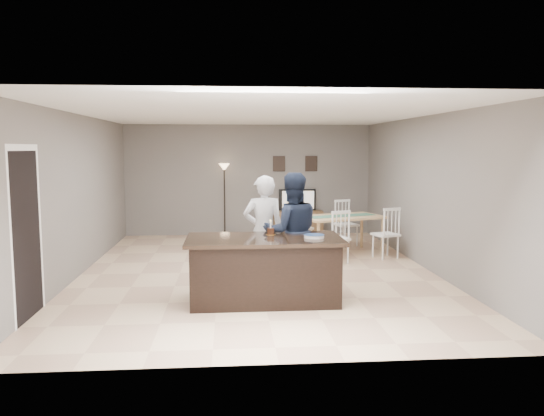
{
  "coord_description": "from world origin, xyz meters",
  "views": [
    {
      "loc": [
        -0.48,
        -9.02,
        2.13
      ],
      "look_at": [
        0.23,
        -0.3,
        1.14
      ],
      "focal_mm": 35.0,
      "sensor_mm": 36.0,
      "label": 1
    }
  ],
  "objects": [
    {
      "name": "woman",
      "position": [
        0.04,
        -1.01,
        0.86
      ],
      "size": [
        0.66,
        0.47,
        1.72
      ],
      "primitive_type": "imported",
      "rotation": [
        0.0,
        0.0,
        3.23
      ],
      "color": "silver",
      "rests_on": "floor"
    },
    {
      "name": "doorway",
      "position": [
        -2.99,
        -2.3,
        1.26
      ],
      "size": [
        0.0,
        2.1,
        2.65
      ],
      "color": "black",
      "rests_on": "floor"
    },
    {
      "name": "room_shell",
      "position": [
        0.0,
        0.0,
        1.68
      ],
      "size": [
        8.0,
        8.0,
        8.0
      ],
      "color": "slate",
      "rests_on": "floor"
    },
    {
      "name": "plate_stack",
      "position": [
        0.69,
        -1.87,
        0.92
      ],
      "size": [
        0.28,
        0.28,
        0.04
      ],
      "color": "white",
      "rests_on": "kitchen_island"
    },
    {
      "name": "floor_lamp",
      "position": [
        -0.59,
        3.79,
        1.37
      ],
      "size": [
        0.26,
        0.26,
        1.76
      ],
      "color": "black",
      "rests_on": "floor"
    },
    {
      "name": "picture_frames",
      "position": [
        1.15,
        3.98,
        1.75
      ],
      "size": [
        1.1,
        0.02,
        0.38
      ],
      "color": "black",
      "rests_on": "room_shell"
    },
    {
      "name": "kitchen_island",
      "position": [
        0.0,
        -1.8,
        0.45
      ],
      "size": [
        2.15,
        1.1,
        0.9
      ],
      "color": "black",
      "rests_on": "floor"
    },
    {
      "name": "television",
      "position": [
        1.2,
        3.84,
        0.86
      ],
      "size": [
        0.91,
        0.12,
        0.53
      ],
      "primitive_type": "imported",
      "rotation": [
        0.0,
        0.0,
        3.14
      ],
      "color": "black",
      "rests_on": "tv_console"
    },
    {
      "name": "tv_console",
      "position": [
        1.2,
        3.77,
        0.3
      ],
      "size": [
        1.2,
        0.4,
        0.6
      ],
      "primitive_type": "cube",
      "color": "brown",
      "rests_on": "floor"
    },
    {
      "name": "dining_table",
      "position": [
        1.78,
        1.43,
        0.64
      ],
      "size": [
        2.08,
        2.26,
        1.0
      ],
      "rotation": [
        0.0,
        0.0,
        0.34
      ],
      "color": "tan",
      "rests_on": "floor"
    },
    {
      "name": "tv_screen_glow",
      "position": [
        1.2,
        3.76,
        0.87
      ],
      "size": [
        0.78,
        0.0,
        0.78
      ],
      "primitive_type": "plane",
      "rotation": [
        1.57,
        0.0,
        3.14
      ],
      "color": "orange",
      "rests_on": "tv_console"
    },
    {
      "name": "floor",
      "position": [
        0.0,
        0.0,
        0.0
      ],
      "size": [
        8.0,
        8.0,
        0.0
      ],
      "primitive_type": "plane",
      "color": "#D4AF87",
      "rests_on": "ground"
    },
    {
      "name": "birthday_cake",
      "position": [
        0.11,
        -1.56,
        0.95
      ],
      "size": [
        0.14,
        0.14,
        0.21
      ],
      "color": "gold",
      "rests_on": "kitchen_island"
    },
    {
      "name": "man",
      "position": [
        0.45,
        -1.25,
        0.89
      ],
      "size": [
        0.89,
        0.71,
        1.77
      ],
      "primitive_type": "imported",
      "rotation": [
        0.0,
        0.0,
        3.19
      ],
      "color": "#161E32",
      "rests_on": "floor"
    }
  ]
}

